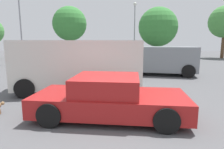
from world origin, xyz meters
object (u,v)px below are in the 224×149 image
Objects in this scene: suv_dark at (159,59)px; pedestrian at (69,62)px; light_post_near at (20,15)px; light_post_mid at (135,21)px; sedan_foreground at (109,98)px; van_white at (78,64)px.

suv_dark is 3.11× the size of pedestrian.
light_post_near is (-6.31, 7.17, 3.65)m from pedestrian.
suv_dark is 0.67× the size of light_post_mid.
van_white reaches higher than sedan_foreground.
light_post_near is at bearing -14.97° from suv_dark.
pedestrian is at bearing -78.89° from van_white.
suv_dark is (4.49, 4.30, -0.19)m from van_white.
sedan_foreground is at bearing 105.54° from van_white.
suv_dark is at bearing -88.23° from light_post_mid.
sedan_foreground is 0.91× the size of suv_dark.
sedan_foreground is at bearing 78.80° from suv_dark.
light_post_mid reaches higher than light_post_near.
van_white is 0.82× the size of light_post_near.
van_white is 3.10m from pedestrian.
light_post_mid reaches higher than pedestrian.
light_post_mid is at bearing -77.46° from suv_dark.
sedan_foreground is 16.40m from light_post_near.
pedestrian is 16.68m from light_post_mid.
light_post_near is at bearing 129.06° from sedan_foreground.
sedan_foreground is 0.65× the size of light_post_near.
light_post_near is at bearing -63.68° from van_white.
sedan_foreground is 21.94m from light_post_mid.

